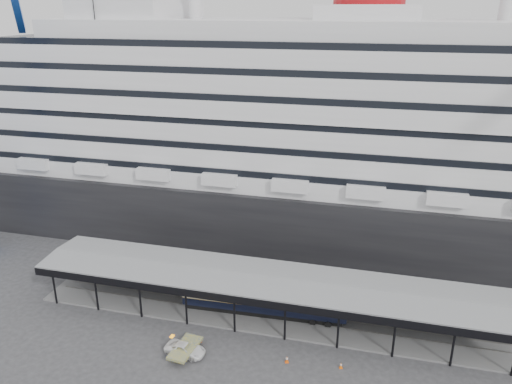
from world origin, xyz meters
TOP-DOWN VIEW (x-y plane):
  - ground at (0.00, 0.00)m, footprint 200.00×200.00m
  - cruise_ship at (0.05, 32.00)m, footprint 130.00×30.00m
  - platform_canopy at (0.00, 5.00)m, footprint 56.00×9.18m
  - port_truck at (-6.82, -4.15)m, footprint 4.57×2.48m
  - pullman_carriage at (-0.46, 5.00)m, footprint 19.63×3.35m
  - traffic_cone_left at (-6.04, -1.82)m, footprint 0.47×0.47m
  - traffic_cone_mid at (3.87, -2.76)m, footprint 0.49×0.49m
  - traffic_cone_right at (9.38, -2.24)m, footprint 0.43×0.43m

SIDE VIEW (x-z plane):
  - ground at x=0.00m, z-range 0.00..0.00m
  - traffic_cone_right at x=9.38m, z-range 0.00..0.66m
  - traffic_cone_left at x=-6.04m, z-range 0.00..0.68m
  - traffic_cone_mid at x=3.87m, z-range 0.00..0.76m
  - port_truck at x=-6.82m, z-range 0.00..1.22m
  - pullman_carriage at x=-0.46m, z-range -7.23..11.95m
  - platform_canopy at x=0.00m, z-range -0.29..5.01m
  - cruise_ship at x=0.05m, z-range -3.60..40.30m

